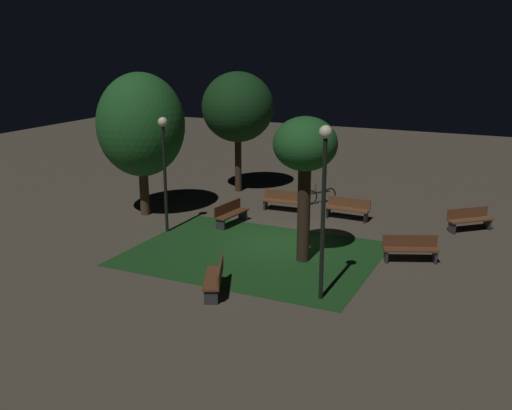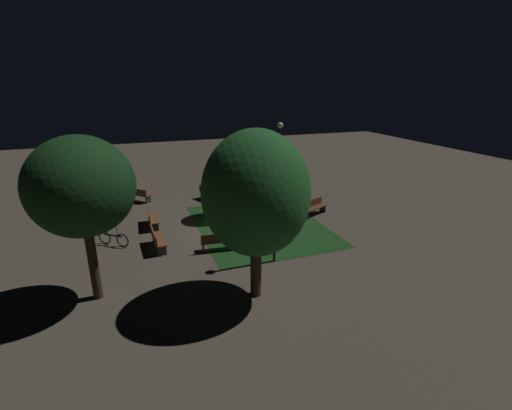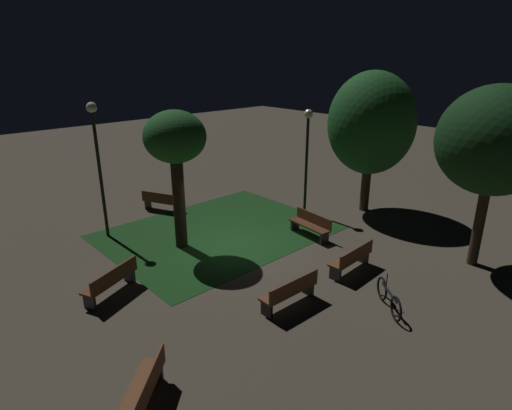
# 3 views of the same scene
# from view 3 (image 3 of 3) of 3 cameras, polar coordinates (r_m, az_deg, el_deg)

# --- Properties ---
(ground_plane) EXTENTS (60.00, 60.00, 0.00)m
(ground_plane) POSITION_cam_3_polar(r_m,az_deg,el_deg) (15.26, -2.79, -5.42)
(ground_plane) COLOR #4C4438
(grass_lawn) EXTENTS (8.26, 6.37, 0.01)m
(grass_lawn) POSITION_cam_3_polar(r_m,az_deg,el_deg) (16.42, -5.04, -3.57)
(grass_lawn) COLOR #194219
(grass_lawn) RESTS_ON ground
(bench_front_left) EXTENTS (1.81, 0.53, 0.88)m
(bench_front_left) POSITION_cam_3_polar(r_m,az_deg,el_deg) (11.62, 4.68, -11.46)
(bench_front_left) COLOR brown
(bench_front_left) RESTS_ON ground
(bench_corner) EXTENTS (1.82, 0.57, 0.88)m
(bench_corner) POSITION_cam_3_polar(r_m,az_deg,el_deg) (13.62, 12.89, -6.97)
(bench_corner) COLOR brown
(bench_corner) RESTS_ON ground
(bench_front_right) EXTENTS (1.85, 1.14, 0.88)m
(bench_front_right) POSITION_cam_3_polar(r_m,az_deg,el_deg) (12.74, -18.91, -9.57)
(bench_front_right) COLOR brown
(bench_front_right) RESTS_ON ground
(bench_lawn_edge) EXTENTS (1.18, 1.84, 0.88)m
(bench_lawn_edge) POSITION_cam_3_polar(r_m,az_deg,el_deg) (18.70, -12.61, 0.55)
(bench_lawn_edge) COLOR brown
(bench_lawn_edge) RESTS_ON ground
(bench_near_trees) EXTENTS (0.68, 1.84, 0.88)m
(bench_near_trees) POSITION_cam_3_polar(r_m,az_deg,el_deg) (15.92, 7.42, -2.57)
(bench_near_trees) COLOR #512D19
(bench_near_trees) RESTS_ON ground
(bench_by_lamp) EXTENTS (1.65, 1.57, 0.88)m
(bench_by_lamp) POSITION_cam_3_polar(r_m,az_deg,el_deg) (9.00, -14.95, -22.99)
(bench_by_lamp) COLOR brown
(bench_by_lamp) RESTS_ON ground
(tree_back_left) EXTENTS (2.07, 2.07, 4.80)m
(tree_back_left) POSITION_cam_3_polar(r_m,az_deg,el_deg) (14.23, -10.86, 8.38)
(tree_back_left) COLOR #2D2116
(tree_back_left) RESTS_ON ground
(tree_right_canopy) EXTENTS (3.38, 3.38, 5.71)m
(tree_right_canopy) POSITION_cam_3_polar(r_m,az_deg,el_deg) (14.48, 29.57, 7.48)
(tree_right_canopy) COLOR #38281C
(tree_right_canopy) RESTS_ON ground
(tree_near_wall) EXTENTS (3.57, 3.57, 5.89)m
(tree_near_wall) POSITION_cam_3_polar(r_m,az_deg,el_deg) (18.28, 15.30, 10.53)
(tree_near_wall) COLOR #423021
(tree_near_wall) RESTS_ON ground
(lamp_post_plaza_west) EXTENTS (0.36, 0.36, 4.95)m
(lamp_post_plaza_west) POSITION_cam_3_polar(r_m,az_deg,el_deg) (15.95, -20.68, 7.06)
(lamp_post_plaza_west) COLOR black
(lamp_post_plaza_west) RESTS_ON ground
(lamp_post_path_center) EXTENTS (0.36, 0.36, 4.39)m
(lamp_post_path_center) POSITION_cam_3_polar(r_m,az_deg,el_deg) (17.64, 6.93, 8.22)
(lamp_post_path_center) COLOR black
(lamp_post_path_center) RESTS_ON ground
(bicycle) EXTENTS (1.06, 1.34, 0.93)m
(bicycle) POSITION_cam_3_polar(r_m,az_deg,el_deg) (12.09, 17.48, -11.85)
(bicycle) COLOR black
(bicycle) RESTS_ON ground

